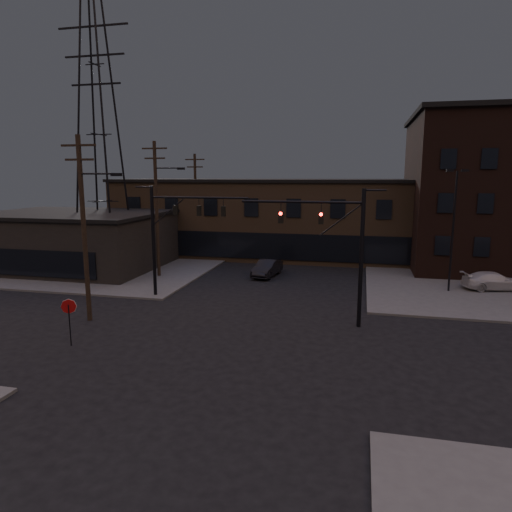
{
  "coord_description": "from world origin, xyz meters",
  "views": [
    {
      "loc": [
        6.44,
        -21.71,
        8.72
      ],
      "look_at": [
        -0.22,
        6.91,
        3.5
      ],
      "focal_mm": 32.0,
      "sensor_mm": 36.0,
      "label": 1
    }
  ],
  "objects_px": {
    "traffic_signal_far": "(170,229)",
    "parked_car_lot_a": "(467,265)",
    "car_crossing": "(267,268)",
    "parked_car_lot_b": "(494,281)",
    "stop_sign": "(69,311)",
    "traffic_signal_near": "(341,242)"
  },
  "relations": [
    {
      "from": "traffic_signal_far",
      "to": "parked_car_lot_a",
      "type": "height_order",
      "value": "traffic_signal_far"
    },
    {
      "from": "stop_sign",
      "to": "parked_car_lot_b",
      "type": "xyz_separation_m",
      "value": [
        24.38,
        17.16,
        -1.03
      ]
    },
    {
      "from": "car_crossing",
      "to": "parked_car_lot_b",
      "type": "bearing_deg",
      "value": 3.85
    },
    {
      "from": "parked_car_lot_a",
      "to": "parked_car_lot_b",
      "type": "relative_size",
      "value": 0.87
    },
    {
      "from": "stop_sign",
      "to": "car_crossing",
      "type": "bearing_deg",
      "value": 70.48
    },
    {
      "from": "parked_car_lot_a",
      "to": "car_crossing",
      "type": "distance_m",
      "value": 17.87
    },
    {
      "from": "stop_sign",
      "to": "car_crossing",
      "type": "distance_m",
      "value": 19.64
    },
    {
      "from": "parked_car_lot_a",
      "to": "parked_car_lot_b",
      "type": "height_order",
      "value": "parked_car_lot_a"
    },
    {
      "from": "car_crossing",
      "to": "parked_car_lot_a",
      "type": "bearing_deg",
      "value": 23.82
    },
    {
      "from": "stop_sign",
      "to": "parked_car_lot_a",
      "type": "height_order",
      "value": "stop_sign"
    },
    {
      "from": "traffic_signal_far",
      "to": "parked_car_lot_b",
      "type": "relative_size",
      "value": 1.74
    },
    {
      "from": "parked_car_lot_a",
      "to": "parked_car_lot_b",
      "type": "xyz_separation_m",
      "value": [
        0.63,
        -6.17,
        -0.01
      ]
    },
    {
      "from": "traffic_signal_far",
      "to": "parked_car_lot_b",
      "type": "distance_m",
      "value": 24.55
    },
    {
      "from": "parked_car_lot_b",
      "to": "parked_car_lot_a",
      "type": "bearing_deg",
      "value": -6.85
    },
    {
      "from": "traffic_signal_far",
      "to": "stop_sign",
      "type": "xyz_separation_m",
      "value": [
        -1.28,
        -9.99,
        -3.17
      ]
    },
    {
      "from": "stop_sign",
      "to": "parked_car_lot_a",
      "type": "xyz_separation_m",
      "value": [
        23.76,
        23.32,
        -1.01
      ]
    },
    {
      "from": "traffic_signal_near",
      "to": "traffic_signal_far",
      "type": "height_order",
      "value": "same"
    },
    {
      "from": "traffic_signal_near",
      "to": "traffic_signal_far",
      "type": "relative_size",
      "value": 1.0
    },
    {
      "from": "traffic_signal_near",
      "to": "stop_sign",
      "type": "xyz_separation_m",
      "value": [
        -13.36,
        -6.49,
        -3.09
      ]
    },
    {
      "from": "traffic_signal_far",
      "to": "parked_car_lot_a",
      "type": "distance_m",
      "value": 26.47
    },
    {
      "from": "traffic_signal_far",
      "to": "parked_car_lot_a",
      "type": "relative_size",
      "value": 2.0
    },
    {
      "from": "stop_sign",
      "to": "parked_car_lot_a",
      "type": "relative_size",
      "value": 0.62
    }
  ]
}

